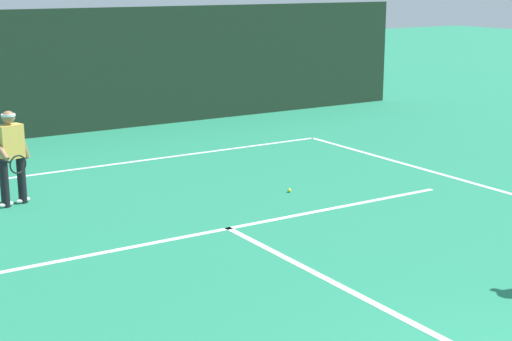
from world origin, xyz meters
The scene contains 6 objects.
court_line_baseline_far centered at (0.00, 11.04, 0.00)m, with size 9.95×0.10×0.01m, color white.
court_line_service centered at (0.00, 6.35, 0.00)m, with size 8.11×0.10×0.01m, color white.
court_line_centre centered at (0.00, 3.20, 0.00)m, with size 0.10×6.40×0.01m, color white.
player_far centered at (-2.28, 9.23, 0.83)m, with size 0.66×0.89×1.53m.
tennis_ball centered at (1.88, 7.51, 0.03)m, with size 0.07×0.07×0.07m, color #D1E033.
back_fence_windscreen centered at (0.00, 14.52, 1.44)m, with size 20.16×0.12×2.87m, color #1E3121.
Camera 1 is at (-5.51, -3.07, 3.55)m, focal length 55.29 mm.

